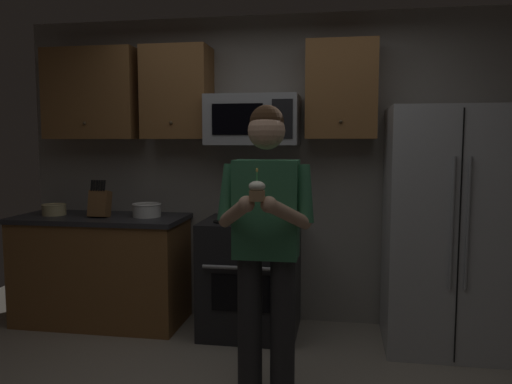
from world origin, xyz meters
name	(u,v)px	position (x,y,z in m)	size (l,w,h in m)	color
wall_back	(276,170)	(0.00, 1.75, 1.30)	(4.40, 0.10, 2.60)	gray
oven_range	(251,276)	(-0.15, 1.36, 0.46)	(0.76, 0.70, 0.93)	black
microwave	(253,120)	(-0.15, 1.48, 1.72)	(0.74, 0.41, 0.40)	#9EA0A5
refrigerator	(448,229)	(1.35, 1.32, 0.90)	(0.90, 0.75, 1.80)	#B7BABF
cabinet_row_upper	(186,93)	(-0.72, 1.53, 1.95)	(2.78, 0.36, 0.76)	brown
counter_left	(102,269)	(-1.45, 1.38, 0.46)	(1.44, 0.66, 0.92)	brown
knife_block	(100,203)	(-1.43, 1.33, 1.04)	(0.16, 0.15, 0.32)	brown
bowl_large_white	(147,210)	(-1.04, 1.41, 0.98)	(0.24, 0.24, 0.11)	white
bowl_small_colored	(54,209)	(-1.86, 1.36, 0.97)	(0.20, 0.20, 0.09)	beige
person	(266,235)	(0.12, 0.34, 1.00)	(0.60, 0.48, 1.76)	#262628
cupcake	(257,191)	(0.12, 0.02, 1.29)	(0.09, 0.09, 0.17)	#A87F56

